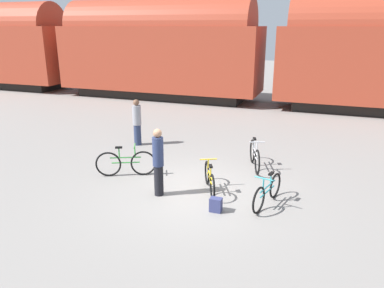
{
  "coord_description": "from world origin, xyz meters",
  "views": [
    {
      "loc": [
        3.12,
        -8.52,
        4.2
      ],
      "look_at": [
        -0.24,
        0.64,
        1.1
      ],
      "focal_mm": 35.0,
      "sensor_mm": 36.0,
      "label": 1
    }
  ],
  "objects_px": {
    "bicycle_silver": "(255,156)",
    "bicycle_yellow": "(210,179)",
    "freight_train": "(270,50)",
    "person_in_navy": "(158,162)",
    "backpack": "(216,205)",
    "bicycle_teal": "(267,192)",
    "bicycle_green": "(126,163)",
    "person_in_grey": "(137,122)"
  },
  "relations": [
    {
      "from": "bicycle_silver",
      "to": "bicycle_yellow",
      "type": "xyz_separation_m",
      "value": [
        -0.79,
        -2.08,
        -0.05
      ]
    },
    {
      "from": "freight_train",
      "to": "person_in_navy",
      "type": "bearing_deg",
      "value": -93.36
    },
    {
      "from": "bicycle_silver",
      "to": "backpack",
      "type": "xyz_separation_m",
      "value": [
        -0.3,
        -3.12,
        -0.23
      ]
    },
    {
      "from": "bicycle_yellow",
      "to": "backpack",
      "type": "xyz_separation_m",
      "value": [
        0.49,
        -1.04,
        -0.18
      ]
    },
    {
      "from": "bicycle_teal",
      "to": "bicycle_green",
      "type": "distance_m",
      "value": 4.19
    },
    {
      "from": "bicycle_yellow",
      "to": "person_in_grey",
      "type": "height_order",
      "value": "person_in_grey"
    },
    {
      "from": "person_in_grey",
      "to": "person_in_navy",
      "type": "xyz_separation_m",
      "value": [
        2.54,
        -3.63,
        0.06
      ]
    },
    {
      "from": "bicycle_teal",
      "to": "freight_train",
      "type": "bearing_deg",
      "value": 99.29
    },
    {
      "from": "freight_train",
      "to": "bicycle_green",
      "type": "height_order",
      "value": "freight_train"
    },
    {
      "from": "freight_train",
      "to": "person_in_navy",
      "type": "distance_m",
      "value": 12.7
    },
    {
      "from": "bicycle_teal",
      "to": "bicycle_green",
      "type": "xyz_separation_m",
      "value": [
        -4.16,
        0.47,
        0.04
      ]
    },
    {
      "from": "bicycle_teal",
      "to": "backpack",
      "type": "bearing_deg",
      "value": -144.97
    },
    {
      "from": "bicycle_yellow",
      "to": "backpack",
      "type": "bearing_deg",
      "value": -64.99
    },
    {
      "from": "freight_train",
      "to": "person_in_grey",
      "type": "bearing_deg",
      "value": -110.26
    },
    {
      "from": "person_in_grey",
      "to": "person_in_navy",
      "type": "distance_m",
      "value": 4.43
    },
    {
      "from": "bicycle_yellow",
      "to": "bicycle_teal",
      "type": "bearing_deg",
      "value": -10.47
    },
    {
      "from": "freight_train",
      "to": "backpack",
      "type": "xyz_separation_m",
      "value": [
        0.91,
        -12.88,
        -2.8
      ]
    },
    {
      "from": "bicycle_silver",
      "to": "backpack",
      "type": "relative_size",
      "value": 4.95
    },
    {
      "from": "bicycle_silver",
      "to": "bicycle_teal",
      "type": "distance_m",
      "value": 2.49
    },
    {
      "from": "bicycle_green",
      "to": "freight_train",
      "type": "bearing_deg",
      "value": 79.41
    },
    {
      "from": "backpack",
      "to": "person_in_grey",
      "type": "bearing_deg",
      "value": 136.29
    },
    {
      "from": "bicycle_silver",
      "to": "person_in_navy",
      "type": "height_order",
      "value": "person_in_navy"
    },
    {
      "from": "freight_train",
      "to": "bicycle_green",
      "type": "relative_size",
      "value": 31.61
    },
    {
      "from": "bicycle_silver",
      "to": "bicycle_teal",
      "type": "bearing_deg",
      "value": -71.97
    },
    {
      "from": "backpack",
      "to": "bicycle_green",
      "type": "bearing_deg",
      "value": 158.41
    },
    {
      "from": "freight_train",
      "to": "bicycle_teal",
      "type": "bearing_deg",
      "value": -80.71
    },
    {
      "from": "freight_train",
      "to": "bicycle_yellow",
      "type": "relative_size",
      "value": 34.48
    },
    {
      "from": "bicycle_silver",
      "to": "bicycle_green",
      "type": "height_order",
      "value": "bicycle_silver"
    },
    {
      "from": "bicycle_green",
      "to": "person_in_grey",
      "type": "bearing_deg",
      "value": 111.54
    },
    {
      "from": "freight_train",
      "to": "backpack",
      "type": "height_order",
      "value": "freight_train"
    },
    {
      "from": "freight_train",
      "to": "backpack",
      "type": "relative_size",
      "value": 149.34
    },
    {
      "from": "person_in_navy",
      "to": "backpack",
      "type": "relative_size",
      "value": 5.21
    },
    {
      "from": "bicycle_yellow",
      "to": "bicycle_green",
      "type": "distance_m",
      "value": 2.61
    },
    {
      "from": "bicycle_yellow",
      "to": "person_in_navy",
      "type": "relative_size",
      "value": 0.83
    },
    {
      "from": "freight_train",
      "to": "bicycle_green",
      "type": "xyz_separation_m",
      "value": [
        -2.18,
        -11.66,
        -2.58
      ]
    },
    {
      "from": "freight_train",
      "to": "bicycle_silver",
      "type": "xyz_separation_m",
      "value": [
        1.21,
        -9.76,
        -2.58
      ]
    },
    {
      "from": "freight_train",
      "to": "backpack",
      "type": "distance_m",
      "value": 13.21
    },
    {
      "from": "bicycle_green",
      "to": "person_in_navy",
      "type": "bearing_deg",
      "value": -30.46
    },
    {
      "from": "bicycle_yellow",
      "to": "bicycle_teal",
      "type": "height_order",
      "value": "bicycle_yellow"
    },
    {
      "from": "bicycle_yellow",
      "to": "bicycle_green",
      "type": "xyz_separation_m",
      "value": [
        -2.6,
        0.18,
        0.04
      ]
    },
    {
      "from": "bicycle_green",
      "to": "backpack",
      "type": "bearing_deg",
      "value": -21.59
    },
    {
      "from": "freight_train",
      "to": "backpack",
      "type": "bearing_deg",
      "value": -85.96
    }
  ]
}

